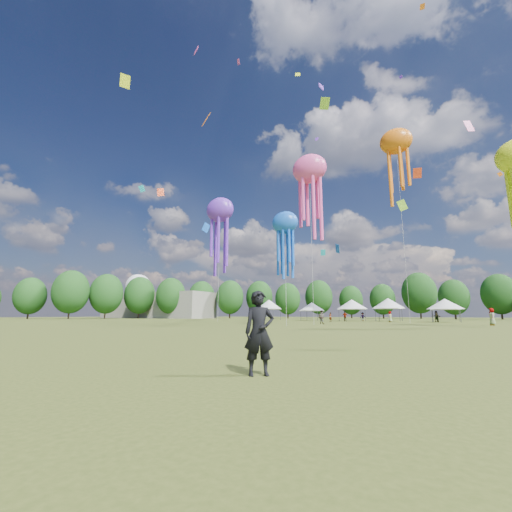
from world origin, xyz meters
The scene contains 10 objects.
ground centered at (0.00, 0.00, 0.00)m, with size 300.00×300.00×0.00m, color #384416.
observer_main centered at (6.85, -2.74, 0.84)m, with size 0.62×0.40×1.69m, color black.
spectator_near centered at (-3.02, 32.03, 0.85)m, with size 0.83×0.65×1.71m, color gray.
spectators_far centered at (5.11, 49.21, 0.86)m, with size 21.50×18.82×1.91m.
festival_tents centered at (-5.20, 54.46, 3.04)m, with size 38.20×9.37×4.33m.
show_kites centered at (-3.62, 34.16, 17.76)m, with size 44.18×21.36×29.30m.
small_kites centered at (0.76, 42.20, 30.53)m, with size 79.93×59.30×46.64m.
treeline centered at (-3.87, 62.51, 6.54)m, with size 201.57×95.24×13.43m.
hangar centered at (-72.00, 72.00, 4.00)m, with size 40.00×12.00×8.00m, color gray.
radome centered at (-88.00, 78.00, 9.99)m, with size 9.00×9.00×16.00m.
Camera 1 is at (10.11, -8.79, 1.20)m, focal length 23.26 mm.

